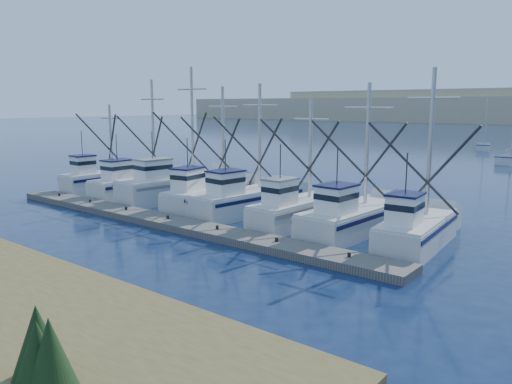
% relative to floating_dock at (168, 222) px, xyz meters
% --- Properties ---
extents(ground, '(500.00, 500.00, 0.00)m').
position_rel_floating_dock_xyz_m(ground, '(6.31, -5.36, -0.20)').
color(ground, '#0D1B3B').
rests_on(ground, ground).
extents(floating_dock, '(29.92, 2.13, 0.40)m').
position_rel_floating_dock_xyz_m(floating_dock, '(0.00, 0.00, 0.00)').
color(floating_dock, slate).
rests_on(floating_dock, ground).
extents(trawler_fleet, '(29.01, 9.53, 9.83)m').
position_rel_floating_dock_xyz_m(trawler_fleet, '(-0.27, 5.02, 0.77)').
color(trawler_fleet, silver).
rests_on(trawler_fleet, ground).
extents(sailboat_near, '(2.28, 5.62, 8.10)m').
position_rel_floating_dock_xyz_m(sailboat_near, '(8.63, 47.31, 0.30)').
color(sailboat_near, silver).
rests_on(sailboat_near, ground).
extents(sailboat_far, '(3.06, 5.77, 8.10)m').
position_rel_floating_dock_xyz_m(sailboat_far, '(1.21, 64.36, 0.30)').
color(sailboat_far, silver).
rests_on(sailboat_far, ground).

